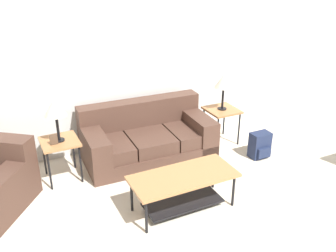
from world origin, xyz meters
TOP-DOWN VIEW (x-y plane):
  - wall_back at (0.00, 3.86)m, footprint 8.84×0.06m
  - couch at (-0.25, 3.29)m, footprint 1.94×1.02m
  - coffee_table at (-0.38, 1.90)m, footprint 1.26×0.57m
  - side_table_left at (-1.54, 3.22)m, footprint 0.49×0.51m
  - side_table_right at (1.02, 3.22)m, footprint 0.49×0.51m
  - table_lamp_left at (-1.54, 3.22)m, footprint 0.28×0.28m
  - table_lamp_right at (1.02, 3.22)m, footprint 0.28×0.28m
  - backpack at (1.27, 2.53)m, footprint 0.30×0.27m
  - picture_frame at (-1.62, 3.15)m, footprint 0.10×0.04m

SIDE VIEW (x-z plane):
  - backpack at x=1.27m, z-range -0.01..0.39m
  - couch at x=-0.25m, z-range -0.12..0.70m
  - coffee_table at x=-0.38m, z-range 0.11..0.58m
  - side_table_left at x=-1.54m, z-range 0.22..0.80m
  - side_table_right at x=1.02m, z-range 0.22..0.80m
  - picture_frame at x=-1.62m, z-range 0.58..0.71m
  - table_lamp_left at x=-1.54m, z-range 0.74..1.32m
  - table_lamp_right at x=1.02m, z-range 0.74..1.32m
  - wall_back at x=0.00m, z-range 0.00..2.60m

